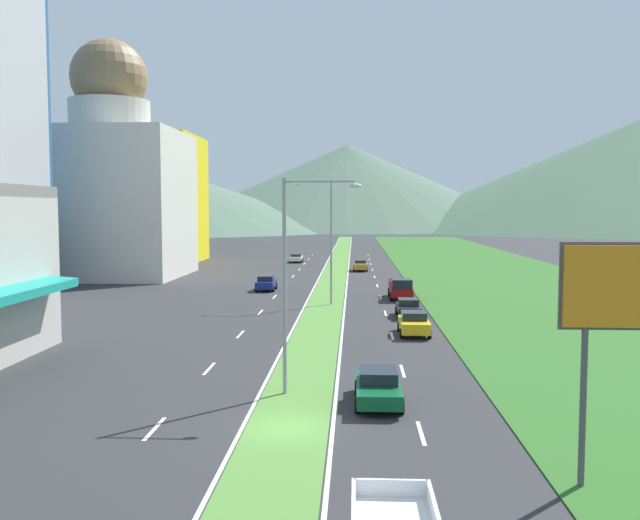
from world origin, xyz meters
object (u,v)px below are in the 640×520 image
(car_1, at_px, (378,386))
(car_2, at_px, (408,308))
(car_3, at_px, (296,258))
(pickup_truck_0, at_px, (401,289))
(street_lamp_near, at_px, (293,271))
(street_lamp_mid, at_px, (327,234))
(car_0, at_px, (360,265))
(car_5, at_px, (266,283))
(car_4, at_px, (414,323))

(car_1, height_order, car_2, car_1)
(car_3, distance_m, pickup_truck_0, 45.50)
(street_lamp_near, height_order, car_1, street_lamp_near)
(car_2, distance_m, car_3, 55.75)
(street_lamp_mid, distance_m, car_3, 48.55)
(street_lamp_mid, bearing_deg, car_2, -43.91)
(street_lamp_near, bearing_deg, car_0, 86.70)
(car_1, xyz_separation_m, car_5, (-10.17, 40.69, 0.04))
(pickup_truck_0, bearing_deg, car_1, -5.46)
(car_0, bearing_deg, car_4, 3.83)
(car_4, bearing_deg, street_lamp_near, -24.07)
(car_4, bearing_deg, pickup_truck_0, 178.91)
(car_5, relative_size, pickup_truck_0, 0.78)
(car_3, relative_size, car_5, 1.08)
(car_5, bearing_deg, car_1, -165.97)
(car_1, height_order, car_3, car_1)
(car_0, distance_m, car_1, 63.68)
(car_2, relative_size, pickup_truck_0, 0.74)
(car_5, bearing_deg, street_lamp_mid, -146.96)
(car_2, distance_m, car_5, 21.42)
(car_1, relative_size, car_2, 1.15)
(car_3, bearing_deg, car_1, -172.54)
(car_2, bearing_deg, pickup_truck_0, 179.37)
(street_lamp_near, distance_m, pickup_truck_0, 34.51)
(street_lamp_near, height_order, car_4, street_lamp_near)
(car_1, bearing_deg, car_0, -179.82)
(street_lamp_near, height_order, car_3, street_lamp_near)
(car_3, bearing_deg, car_2, -166.08)
(car_0, xyz_separation_m, car_2, (3.40, -39.73, -0.04))
(pickup_truck_0, bearing_deg, car_5, -114.22)
(car_3, relative_size, pickup_truck_0, 0.84)
(street_lamp_mid, xyz_separation_m, car_5, (-6.75, 10.37, -5.49))
(car_2, xyz_separation_m, car_3, (-13.41, 54.12, -0.02))
(car_4, bearing_deg, car_3, -167.94)
(car_2, relative_size, car_5, 0.96)
(street_lamp_mid, height_order, car_5, street_lamp_mid)
(street_lamp_near, relative_size, street_lamp_mid, 0.89)
(car_3, xyz_separation_m, car_5, (0.05, -37.37, 0.08))
(car_0, height_order, car_5, car_5)
(car_3, distance_m, car_5, 37.37)
(car_1, distance_m, car_3, 78.73)
(street_lamp_near, bearing_deg, street_lamp_mid, 89.24)
(car_1, bearing_deg, car_2, 172.40)
(car_5, bearing_deg, pickup_truck_0, -114.22)
(car_2, bearing_deg, street_lamp_mid, -133.91)
(street_lamp_mid, bearing_deg, car_1, -83.56)
(street_lamp_near, distance_m, car_4, 17.31)
(street_lamp_near, distance_m, car_3, 77.30)
(street_lamp_near, bearing_deg, car_2, 72.90)
(car_2, xyz_separation_m, car_5, (-13.36, 16.74, 0.06))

